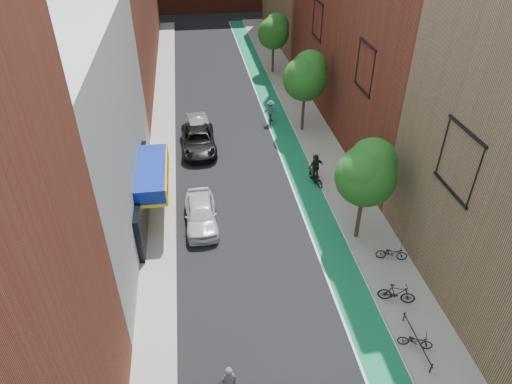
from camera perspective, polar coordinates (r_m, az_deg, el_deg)
name	(u,v)px	position (r m, az deg, el deg)	size (l,w,h in m)	color
bike_lane	(279,122)	(40.53, 2.86, 8.76)	(2.00, 68.00, 0.01)	#14733F
sidewalk_left	(163,129)	(39.92, -11.50, 7.75)	(2.00, 68.00, 0.15)	gray
sidewalk_right	(307,119)	(41.03, 6.34, 9.03)	(3.00, 68.00, 0.15)	gray
building_left_white	(55,137)	(27.53, -23.84, 6.33)	(8.00, 20.00, 12.00)	silver
tree_near	(367,172)	(25.33, 13.70, 2.47)	(3.40, 3.36, 6.42)	#332619
tree_mid	(306,75)	(37.18, 6.25, 14.33)	(3.55, 3.53, 6.74)	#332619
tree_far	(274,31)	(50.31, 2.24, 19.50)	(3.30, 3.25, 6.21)	#332619
parked_car_white	(201,213)	(28.11, -6.90, -2.65)	(1.91, 4.75, 1.62)	silver
parked_car_black	(198,141)	(36.07, -7.21, 6.40)	(2.59, 5.61, 1.56)	black
parked_car_silver	(199,127)	(38.28, -7.15, 8.09)	(1.56, 4.47, 1.47)	#919599
cyclist_lane_near	(313,169)	(32.16, 7.17, 2.93)	(0.89, 1.50, 2.10)	black
cyclist_lane_mid	(316,173)	(31.91, 7.48, 2.42)	(1.18, 1.99, 2.24)	black
cyclist_lane_far	(270,114)	(39.79, 1.82, 9.77)	(1.24, 1.85, 2.13)	black
parked_bike_near	(415,341)	(22.79, 19.29, -17.13)	(0.54, 1.55, 0.81)	black
parked_bike_mid	(397,293)	(24.28, 17.18, -12.02)	(0.52, 1.84, 1.10)	black
parked_bike_far	(392,253)	(26.58, 16.60, -7.30)	(0.60, 1.72, 0.90)	black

